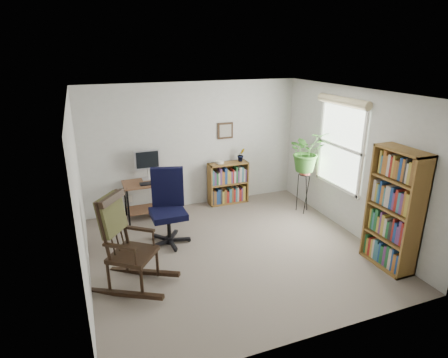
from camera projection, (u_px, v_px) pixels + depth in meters
name	position (u px, v px, depth m)	size (l,w,h in m)	color
floor	(233.00, 251.00, 5.80)	(4.20, 4.00, 0.00)	slate
ceiling	(235.00, 93.00, 5.00)	(4.20, 4.00, 0.00)	silver
wall_back	(194.00, 146.00, 7.16)	(4.20, 0.00, 2.40)	silver
wall_front	(313.00, 241.00, 3.64)	(4.20, 0.00, 2.40)	silver
wall_left	(79.00, 198.00, 4.69)	(0.00, 4.00, 2.40)	silver
wall_right	(353.00, 163.00, 6.11)	(0.00, 4.00, 2.40)	silver
window	(340.00, 147.00, 6.29)	(0.12, 1.20, 1.50)	white
desk	(151.00, 199.00, 6.86)	(0.96, 0.53, 0.69)	brown
monitor	(148.00, 165.00, 6.78)	(0.46, 0.16, 0.56)	silver
keyboard	(151.00, 183.00, 6.64)	(0.40, 0.15, 0.03)	black
office_chair	(168.00, 208.00, 5.83)	(0.66, 0.66, 1.22)	black
rocking_chair	(132.00, 242.00, 4.74)	(0.66, 1.11, 1.28)	black
low_bookshelf	(228.00, 183.00, 7.47)	(0.80, 0.27, 0.84)	brown
tall_bookshelf	(394.00, 210.00, 5.15)	(0.32, 0.76, 1.73)	brown
plant_stand	(304.00, 190.00, 7.05)	(0.24, 0.24, 0.88)	black
spider_plant	(308.00, 132.00, 6.68)	(1.69, 1.88, 1.46)	#356E26
potted_plant_small	(241.00, 159.00, 7.42)	(0.13, 0.24, 0.11)	#356E26
framed_picture	(225.00, 131.00, 7.26)	(0.32, 0.04, 0.32)	black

